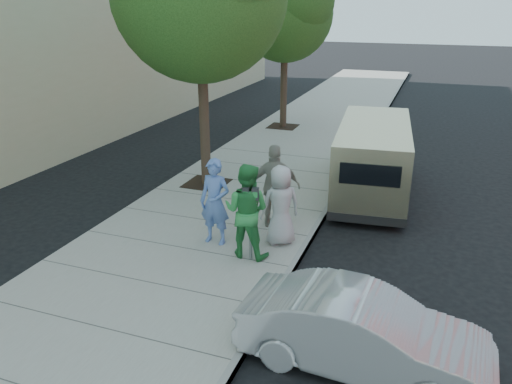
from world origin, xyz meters
TOP-DOWN VIEW (x-y plane):
  - ground at (0.00, 0.00)m, footprint 120.00×120.00m
  - sidewalk at (-1.00, 0.00)m, footprint 5.00×60.00m
  - curb_face at (1.44, 0.00)m, footprint 0.12×60.00m
  - tree_far at (-2.25, 10.00)m, footprint 3.92×3.80m
  - parking_meter at (0.55, -1.47)m, footprint 0.34×0.17m
  - van at (2.29, 3.60)m, footprint 2.35×5.65m
  - sedan at (3.20, -3.80)m, footprint 3.77×1.49m
  - person_officer at (-0.45, -0.99)m, footprint 0.73×0.50m
  - person_green_shirt at (0.41, -1.31)m, footprint 1.00×0.78m
  - person_gray_shirt at (0.89, -0.53)m, footprint 1.04×0.98m
  - person_striped_polo at (0.49, 0.29)m, footprint 1.26×0.79m

SIDE VIEW (x-z plane):
  - ground at x=0.00m, z-range 0.00..0.00m
  - sidewalk at x=-1.00m, z-range 0.00..0.15m
  - curb_face at x=1.44m, z-range -0.01..0.15m
  - sedan at x=3.20m, z-range 0.00..1.22m
  - person_gray_shirt at x=0.89m, z-range 0.15..1.93m
  - van at x=2.29m, z-range 0.06..2.10m
  - person_officer at x=-0.45m, z-range 0.15..2.07m
  - person_striped_polo at x=0.49m, z-range 0.15..2.14m
  - person_green_shirt at x=0.41m, z-range 0.15..2.16m
  - parking_meter at x=0.55m, z-range 0.51..2.09m
  - tree_far at x=-2.25m, z-range 1.64..8.13m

